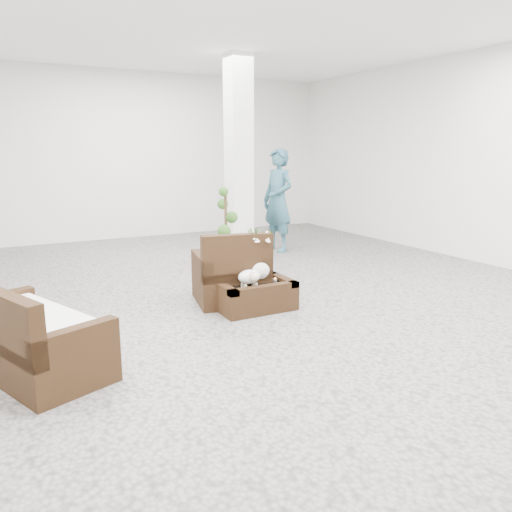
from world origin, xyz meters
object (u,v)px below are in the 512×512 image
loveseat (31,325)px  coffee_table (254,296)px  armchair (231,266)px  topiary (226,231)px

loveseat → coffee_table: bearing=-98.3°
armchair → topiary: size_ratio=0.70×
loveseat → topiary: size_ratio=1.17×
coffee_table → loveseat: bearing=-166.4°
coffee_table → armchair: size_ratio=0.98×
armchair → topiary: bearing=-101.2°
armchair → coffee_table: bearing=115.8°
coffee_table → armchair: bearing=104.3°
armchair → loveseat: bearing=35.0°
coffee_table → topiary: topiary is taller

